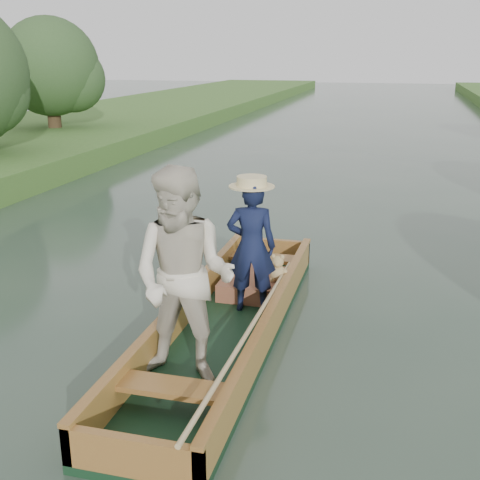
# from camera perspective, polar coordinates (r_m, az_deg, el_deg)

# --- Properties ---
(ground) EXTENTS (120.00, 120.00, 0.00)m
(ground) POSITION_cam_1_polar(r_m,az_deg,el_deg) (6.76, -1.32, -9.20)
(ground) COLOR #283D30
(ground) RESTS_ON ground
(trees_far) EXTENTS (22.70, 13.86, 4.33)m
(trees_far) POSITION_cam_1_polar(r_m,az_deg,el_deg) (13.97, 6.08, 15.00)
(trees_far) COLOR #47331E
(trees_far) RESTS_ON ground
(punt) EXTENTS (1.14, 5.15, 2.10)m
(punt) POSITION_cam_1_polar(r_m,az_deg,el_deg) (6.10, -2.58, -4.54)
(punt) COLOR black
(punt) RESTS_ON ground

